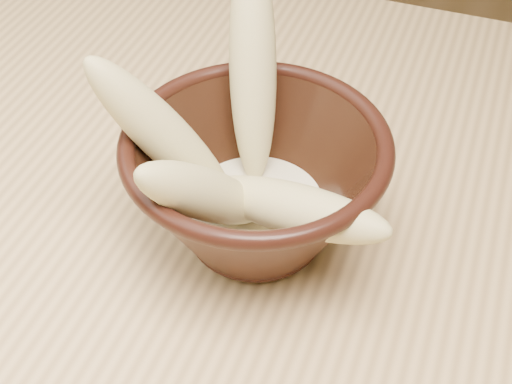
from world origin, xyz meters
TOP-DOWN VIEW (x-y plane):
  - table at (0.00, 0.00)m, footprint 1.20×0.80m
  - bowl at (0.18, 0.01)m, footprint 0.19×0.19m
  - milk_puddle at (0.18, 0.01)m, footprint 0.11×0.11m
  - banana_upright at (0.15, 0.07)m, footprint 0.08×0.12m
  - banana_left at (0.12, -0.01)m, footprint 0.12×0.07m
  - banana_across at (0.21, -0.02)m, footprint 0.15×0.07m
  - banana_front at (0.16, -0.04)m, footprint 0.09×0.12m

SIDE VIEW (x-z plane):
  - table at x=0.00m, z-range 0.30..1.05m
  - milk_puddle at x=0.18m, z-range 0.78..0.79m
  - bowl at x=0.18m, z-range 0.76..0.86m
  - banana_across at x=0.21m, z-range 0.79..0.86m
  - banana_front at x=0.16m, z-range 0.78..0.89m
  - banana_left at x=0.12m, z-range 0.78..0.92m
  - banana_upright at x=0.15m, z-range 0.78..0.95m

